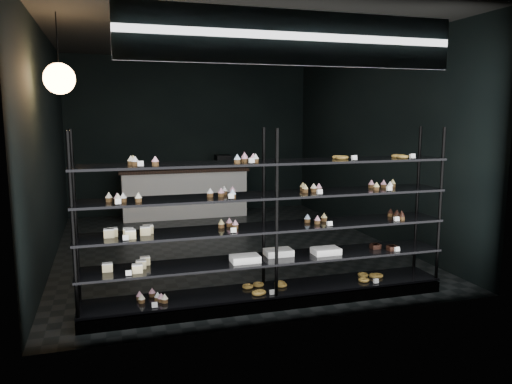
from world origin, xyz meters
The scene contains 5 objects.
room centered at (0.00, 0.00, 1.60)m, with size 5.01×6.01×3.20m.
display_shelf centered at (-0.11, -2.45, 0.63)m, with size 4.00×0.50×1.91m.
signage centered at (0.00, -2.93, 2.75)m, with size 3.30×0.05×0.50m.
pendant_lamp centered at (-2.20, -1.21, 2.45)m, with size 0.35×0.35×0.90m.
service_counter centered at (-0.23, 2.50, 0.50)m, with size 2.54×0.65×1.23m.
Camera 1 is at (-1.74, -7.40, 2.05)m, focal length 35.00 mm.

